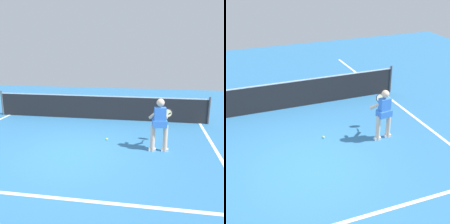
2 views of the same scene
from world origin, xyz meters
The scene contains 6 objects.
ground_plane centered at (0.00, 0.00, 0.00)m, with size 24.57×24.57×0.00m, color teal.
service_line_marking centered at (0.00, -2.12, 0.00)m, with size 8.20×0.10×0.01m, color white.
sideline_right_marking centered at (4.10, 0.00, 0.00)m, with size 0.10×16.90×0.01m, color white.
court_net centered at (0.00, 3.70, 0.51)m, with size 8.88×0.08×1.09m.
tennis_player centered at (2.44, 0.65, 0.85)m, with size 0.73×0.99×1.55m.
tennis_ball_mid centered at (0.79, 1.27, 0.03)m, with size 0.07×0.07×0.07m, color #D1E533.
Camera 1 is at (2.23, -6.31, 2.89)m, focal length 40.30 mm.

